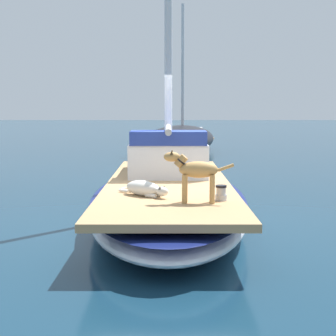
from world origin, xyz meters
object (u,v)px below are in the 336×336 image
Objects in this scene: deck_winch at (221,193)px; moored_boat_far_astern at (179,140)px; dog_tan at (195,171)px; coiled_rope at (131,189)px; dog_white at (144,189)px; sailboat_main at (168,200)px.

moored_boat_far_astern reaches higher than deck_winch.
dog_tan is 2.90× the size of coiled_rope.
dog_white is 2.40× the size of coiled_rope.
coiled_rope is (-0.92, 1.00, -0.40)m from dog_tan.
dog_white is 0.51m from coiled_rope.
sailboat_main is at bearing 76.79° from dog_white.
coiled_rope is at bearing 132.54° from dog_tan.
moored_boat_far_astern is (0.78, 13.68, -0.18)m from dog_white.
sailboat_main is 1.19m from coiled_rope.
dog_white reaches higher than coiled_rope.
dog_white is (-0.34, -1.45, 0.43)m from sailboat_main.
coiled_rope is at bearing 116.05° from dog_white.
dog_white reaches higher than sailboat_main.
dog_tan is at bearing -154.76° from deck_winch.
coiled_rope is at bearing -119.55° from sailboat_main.
moored_boat_far_astern is (0.44, 12.23, 0.25)m from sailboat_main.
coiled_rope is 13.26m from moored_boat_far_astern.
dog_white is at bearing -103.21° from sailboat_main.
deck_winch reaches higher than coiled_rope.
sailboat_main is 12.24m from moored_boat_far_astern.
dog_tan is 0.12× the size of moored_boat_far_astern.
coiled_rope is (-0.56, -0.99, 0.35)m from sailboat_main.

